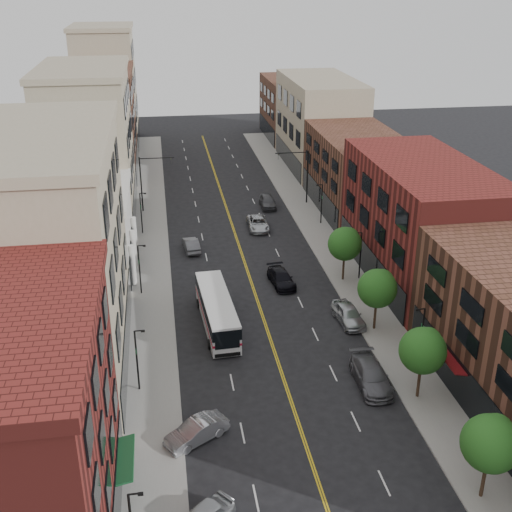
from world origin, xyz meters
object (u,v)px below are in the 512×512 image
city_bus (217,309)px  car_angle_b (197,431)px  car_parked_mid (371,376)px  car_parked_far (348,314)px  car_lane_behind (191,245)px  car_lane_a (281,278)px  car_lane_c (268,201)px  car_lane_b (258,223)px

city_bus → car_angle_b: (-2.84, -15.01, -0.91)m
car_parked_mid → car_parked_far: size_ratio=1.17×
car_lane_behind → car_lane_a: (8.40, -10.09, 0.01)m
car_lane_c → car_parked_mid: bearing=-87.1°
car_parked_mid → car_lane_behind: (-11.89, 28.00, -0.11)m
car_parked_far → car_lane_behind: bearing=119.7°
car_angle_b → car_lane_b: (10.12, 37.86, -0.01)m
city_bus → car_lane_behind: size_ratio=2.59×
city_bus → car_lane_c: size_ratio=2.35×
city_bus → car_angle_b: 15.30m
car_lane_a → car_lane_c: (2.60, 23.32, 0.09)m
city_bus → car_lane_a: bearing=42.2°
car_parked_mid → car_lane_a: size_ratio=1.14×
car_angle_b → car_lane_c: (12.61, 45.59, 0.07)m
car_parked_mid → car_lane_c: bearing=92.4°
car_angle_b → car_lane_behind: bearing=145.8°
car_angle_b → car_lane_b: 39.19m
city_bus → car_parked_mid: 15.10m
car_lane_behind → car_lane_a: size_ratio=0.87×
car_lane_behind → car_lane_a: 13.13m
car_parked_mid → car_lane_behind: bearing=114.2°
car_lane_behind → car_angle_b: bearing=81.4°
car_angle_b → car_lane_behind: car_angle_b is taller
car_lane_behind → car_lane_b: car_lane_b is taller
car_lane_b → car_lane_c: car_lane_c is taller
car_parked_mid → car_parked_far: 9.54m
car_lane_b → car_parked_far: bearing=-77.9°
car_parked_far → car_lane_c: size_ratio=1.02×
car_parked_far → car_lane_c: (-1.90, 31.76, -0.02)m
car_lane_c → car_lane_a: bearing=-94.7°
city_bus → car_parked_mid: bearing=-48.2°
car_lane_behind → car_lane_c: bearing=-135.5°
car_parked_far → car_lane_c: 31.81m
car_lane_b → car_lane_c: bearing=73.8°
city_bus → car_parked_mid: size_ratio=1.97×
car_parked_far → car_lane_a: bearing=113.0°
car_parked_mid → car_lane_c: 41.25m
city_bus → car_angle_b: city_bus is taller
car_lane_c → car_parked_far: bearing=-84.9°
car_parked_mid → car_lane_a: car_parked_mid is taller
car_parked_mid → car_lane_a: 18.25m
car_parked_far → car_lane_b: size_ratio=0.93×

